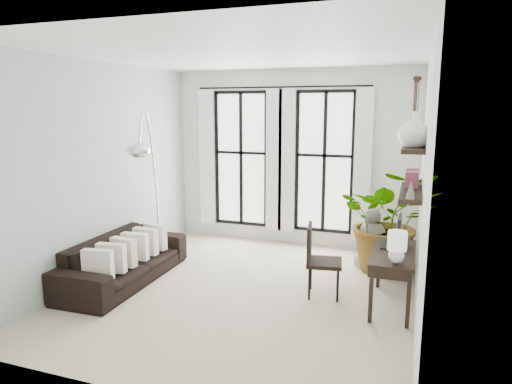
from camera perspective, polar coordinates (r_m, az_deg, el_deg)
The scene contains 16 objects.
floor at distance 6.51m, azimuth -1.41°, elevation -12.26°, with size 5.00×5.00×0.00m, color #B8AB92.
ceiling at distance 6.04m, azimuth -1.55°, elevation 16.98°, with size 5.00×5.00×0.00m, color white.
wall_left at distance 7.18m, azimuth -18.52°, elevation 2.61°, with size 5.00×5.00×0.00m, color #A0B2A9.
wall_right at distance 5.68m, azimuth 20.24°, elevation 0.55°, with size 5.00×5.00×0.00m, color white.
wall_back at distance 8.44m, azimuth 4.59°, elevation 4.22°, with size 4.50×4.50×0.00m, color white.
windows at distance 8.43m, azimuth 3.15°, elevation 3.95°, with size 3.26×0.13×2.65m.
wall_shelves at distance 5.87m, azimuth 18.93°, elevation 2.19°, with size 0.25×1.30×0.60m.
sofa at distance 7.01m, azimuth -16.15°, elevation -8.09°, with size 2.27×0.89×0.66m, color black.
throw_pillows at distance 6.91m, azimuth -15.54°, elevation -6.88°, with size 0.40×1.52×0.40m.
plant at distance 7.34m, azimuth 16.27°, elevation -3.40°, with size 1.46×1.26×1.62m, color #2D7228.
desk at distance 6.01m, azimuth 16.77°, elevation -7.63°, with size 0.52×1.24×1.13m.
desk_chair at distance 6.25m, azimuth 7.72°, elevation -7.88°, with size 0.53×0.53×0.98m.
arc_lamp at distance 7.10m, azimuth -13.44°, elevation 5.45°, with size 0.76×1.42×2.51m.
buddha at distance 7.57m, azimuth 14.24°, elevation -6.06°, with size 0.53×0.53×0.95m.
vase_a at distance 5.53m, azimuth 19.23°, elevation 7.31°, with size 0.37×0.37×0.38m, color white.
vase_b at distance 5.93m, azimuth 19.26°, elevation 7.49°, with size 0.37×0.37×0.38m, color white.
Camera 1 is at (2.14, -5.61, 2.52)m, focal length 32.00 mm.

